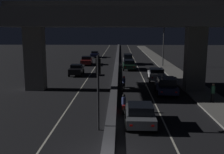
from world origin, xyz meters
TOP-DOWN VIEW (x-y plane):
  - lane_line_left_inner at (-3.66, 35.00)m, footprint 0.12×126.00m
  - lane_line_right_inner at (3.66, 35.00)m, footprint 0.12×126.00m
  - median_divider at (0.00, 35.00)m, footprint 0.69×126.00m
  - sidewalk_right at (8.73, 28.00)m, footprint 2.92×126.00m
  - elevated_overpass at (0.00, 15.53)m, footprint 22.82×9.39m
  - traffic_light_left_of_median at (-0.74, 4.29)m, footprint 0.30×0.49m
  - street_lamp at (7.58, 33.63)m, footprint 2.79×0.32m
  - car_grey_lead at (1.96, 5.18)m, footprint 2.04×3.95m
  - car_dark_blue_second at (5.19, 13.90)m, footprint 2.16×4.00m
  - car_white_third at (5.18, 21.03)m, footprint 2.15×4.10m
  - car_dark_green_fourth at (2.04, 30.04)m, footprint 2.10×4.31m
  - car_silver_fifth at (2.08, 36.83)m, footprint 1.86×4.45m
  - car_black_lead_oncoming at (-5.52, 24.61)m, footprint 1.97×4.13m
  - car_dark_red_second_oncoming at (-5.53, 35.86)m, footprint 2.15×4.57m
  - car_dark_blue_third_oncoming at (-5.25, 48.94)m, footprint 1.88×3.98m
  - motorcycle_red_filtering_near at (0.90, 7.90)m, footprint 0.33×1.68m
  - motorcycle_black_filtering_mid at (1.04, 16.18)m, footprint 0.32×1.84m
  - pedestrian_on_sidewalk at (8.60, 10.56)m, footprint 0.33×0.33m

SIDE VIEW (x-z plane):
  - lane_line_left_inner at x=-3.66m, z-range 0.00..0.00m
  - lane_line_right_inner at x=3.66m, z-range 0.00..0.00m
  - sidewalk_right at x=8.73m, z-range 0.00..0.14m
  - median_divider at x=0.00m, z-range 0.00..0.29m
  - motorcycle_black_filtering_mid at x=1.04m, z-range -0.10..1.31m
  - motorcycle_red_filtering_near at x=0.90m, z-range -0.10..1.34m
  - car_dark_blue_third_oncoming at x=-5.25m, z-range 0.04..1.43m
  - car_grey_lead at x=1.96m, z-range 0.03..1.49m
  - car_dark_red_second_oncoming at x=-5.53m, z-range 0.01..1.53m
  - car_black_lead_oncoming at x=-5.52m, z-range 0.02..1.53m
  - car_white_third at x=5.18m, z-range 0.02..1.57m
  - car_dark_green_fourth at x=2.04m, z-range 0.05..1.64m
  - car_dark_blue_second at x=5.19m, z-range 0.04..1.68m
  - pedestrian_on_sidewalk at x=8.60m, z-range 0.15..1.79m
  - car_silver_fifth at x=2.08m, z-range 0.05..1.91m
  - traffic_light_left_of_median at x=-0.74m, z-range 0.87..5.63m
  - street_lamp at x=7.58m, z-range 0.76..8.05m
  - elevated_overpass at x=0.00m, z-range 2.48..11.66m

